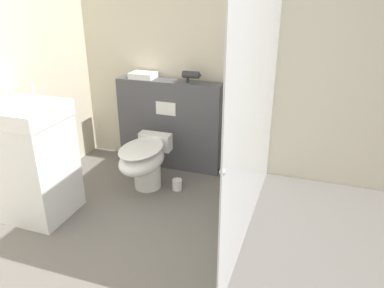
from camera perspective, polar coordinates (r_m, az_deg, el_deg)
wall_back at (r=3.97m, az=1.36°, el=13.74°), size 8.00×0.06×2.50m
partition_panel at (r=4.10m, az=-3.36°, el=2.99°), size 1.15×0.22×0.98m
shower_glass at (r=2.84m, az=9.79°, el=5.20°), size 0.04×2.03×2.08m
toilet at (r=3.69m, az=-7.25°, el=-2.59°), size 0.39×0.68×0.50m
sink_vanity at (r=3.47m, az=-23.12°, el=-2.42°), size 0.59×0.54×1.15m
hair_drier at (r=3.83m, az=-0.05°, el=10.48°), size 0.20×0.07×0.12m
folded_towel at (r=4.08m, az=-7.46°, el=10.35°), size 0.26×0.20×0.06m
spare_toilet_roll at (r=3.77m, az=-2.29°, el=-6.19°), size 0.10×0.10×0.11m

